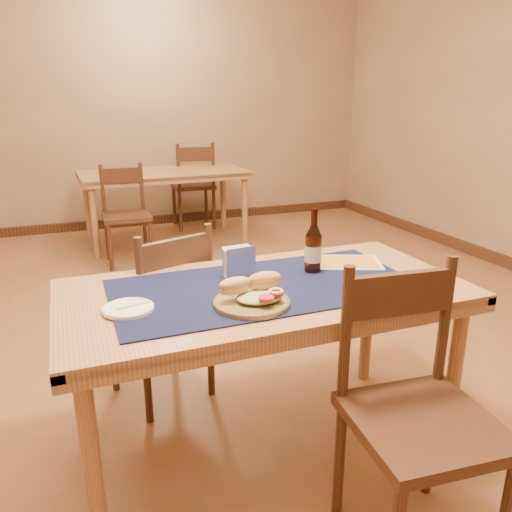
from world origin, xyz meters
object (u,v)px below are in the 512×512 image
object	(u,v)px
sandwich_plate	(253,297)
napkin_holder	(239,262)
main_table	(265,306)
chair_main_near	(416,410)
back_table	(164,179)
beer_bottle	(313,249)
chair_main_far	(163,311)

from	to	relation	value
sandwich_plate	napkin_holder	size ratio (longest dim) A/B	1.89
main_table	chair_main_near	size ratio (longest dim) A/B	1.66
back_table	beer_bottle	bearing A→B (deg)	-90.33
back_table	sandwich_plate	world-z (taller)	sandwich_plate
sandwich_plate	beer_bottle	bearing A→B (deg)	33.75
back_table	napkin_holder	world-z (taller)	napkin_holder
back_table	napkin_holder	bearing A→B (deg)	-95.75
beer_bottle	chair_main_far	bearing A→B (deg)	141.86
sandwich_plate	chair_main_near	bearing A→B (deg)	-48.47
main_table	chair_main_far	bearing A→B (deg)	120.62
chair_main_near	napkin_holder	distance (m)	0.89
beer_bottle	napkin_holder	xyz separation A→B (m)	(-0.31, 0.06, -0.04)
main_table	sandwich_plate	bearing A→B (deg)	-125.04
chair_main_far	chair_main_near	world-z (taller)	chair_main_near
chair_main_far	napkin_holder	size ratio (longest dim) A/B	6.14
back_table	chair_main_far	distance (m)	2.99
chair_main_far	sandwich_plate	world-z (taller)	chair_main_far
back_table	sandwich_plate	xyz separation A→B (m)	(-0.39, -3.62, 0.12)
main_table	beer_bottle	bearing A→B (deg)	18.76
chair_main_far	chair_main_near	bearing A→B (deg)	-62.17
main_table	chair_main_far	distance (m)	0.66
sandwich_plate	beer_bottle	xyz separation A→B (m)	(0.37, 0.25, 0.07)
back_table	sandwich_plate	bearing A→B (deg)	-96.11
main_table	napkin_holder	bearing A→B (deg)	110.37
chair_main_far	napkin_holder	bearing A→B (deg)	-55.84
sandwich_plate	main_table	bearing A→B (deg)	54.96
main_table	back_table	world-z (taller)	same
napkin_holder	beer_bottle	bearing A→B (deg)	-11.69
main_table	chair_main_far	world-z (taller)	chair_main_far
chair_main_far	beer_bottle	world-z (taller)	beer_bottle
main_table	sandwich_plate	xyz separation A→B (m)	(-0.11, -0.16, 0.12)
chair_main_near	beer_bottle	bearing A→B (deg)	92.42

